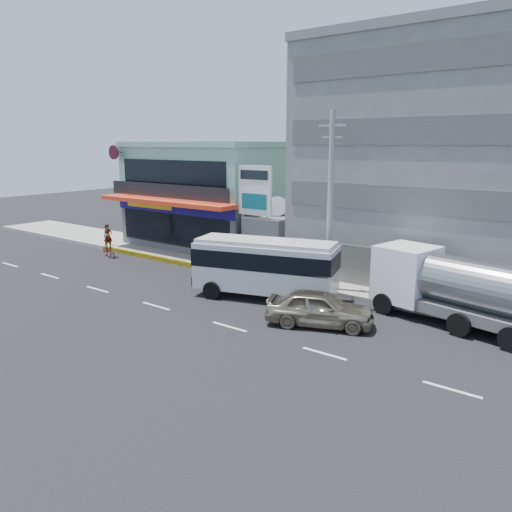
# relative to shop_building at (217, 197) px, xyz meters

# --- Properties ---
(ground) EXTENTS (120.00, 120.00, 0.00)m
(ground) POSITION_rel_shop_building_xyz_m (8.00, -13.95, -4.00)
(ground) COLOR black
(ground) RESTS_ON ground
(sidewalk) EXTENTS (70.00, 5.00, 0.30)m
(sidewalk) POSITION_rel_shop_building_xyz_m (13.00, -4.45, -3.85)
(sidewalk) COLOR gray
(sidewalk) RESTS_ON ground
(shop_building) EXTENTS (12.40, 11.70, 8.00)m
(shop_building) POSITION_rel_shop_building_xyz_m (0.00, 0.00, 0.00)
(shop_building) COLOR #46474B
(shop_building) RESTS_ON ground
(concrete_building) EXTENTS (16.00, 12.00, 14.00)m
(concrete_building) POSITION_rel_shop_building_xyz_m (18.00, 1.05, 3.00)
(concrete_building) COLOR gray
(concrete_building) RESTS_ON ground
(gap_structure) EXTENTS (3.00, 6.00, 3.50)m
(gap_structure) POSITION_rel_shop_building_xyz_m (8.00, -1.95, -2.25)
(gap_structure) COLOR #46474B
(gap_structure) RESTS_ON ground
(satellite_dish) EXTENTS (1.50, 1.50, 0.15)m
(satellite_dish) POSITION_rel_shop_building_xyz_m (8.00, -2.95, -0.42)
(satellite_dish) COLOR slate
(satellite_dish) RESTS_ON gap_structure
(billboard) EXTENTS (2.60, 0.18, 6.90)m
(billboard) POSITION_rel_shop_building_xyz_m (7.50, -4.75, 0.93)
(billboard) COLOR gray
(billboard) RESTS_ON ground
(utility_pole_near) EXTENTS (1.60, 0.30, 10.00)m
(utility_pole_near) POSITION_rel_shop_building_xyz_m (14.00, -6.55, 1.15)
(utility_pole_near) COLOR #999993
(utility_pole_near) RESTS_ON ground
(minibus) EXTENTS (8.10, 4.52, 3.23)m
(minibus) POSITION_rel_shop_building_xyz_m (11.73, -9.40, -2.07)
(minibus) COLOR silver
(minibus) RESTS_ON ground
(sedan) EXTENTS (5.33, 3.70, 1.69)m
(sedan) POSITION_rel_shop_building_xyz_m (16.21, -11.27, -3.15)
(sedan) COLOR tan
(sedan) RESTS_ON ground
(tanker_truck) EXTENTS (8.79, 4.16, 3.34)m
(tanker_truck) POSITION_rel_shop_building_xyz_m (21.14, -7.37, -2.21)
(tanker_truck) COLOR white
(tanker_truck) RESTS_ON ground
(motorcycle_rider) EXTENTS (2.02, 1.09, 2.46)m
(motorcycle_rider) POSITION_rel_shop_building_xyz_m (-3.53, -8.22, -3.19)
(motorcycle_rider) COLOR maroon
(motorcycle_rider) RESTS_ON ground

